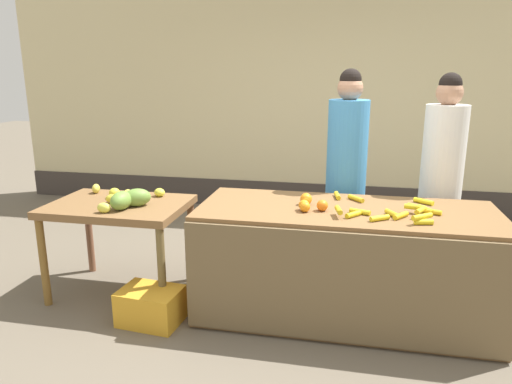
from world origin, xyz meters
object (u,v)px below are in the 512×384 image
at_px(produce_sack, 237,236).
at_px(vendor_woman_blue_shirt, 346,177).
at_px(vendor_woman_white_shirt, 441,182).
at_px(produce_crate, 151,306).

bearing_deg(produce_sack, vendor_woman_blue_shirt, -4.00).
bearing_deg(vendor_woman_white_shirt, produce_crate, -152.07).
bearing_deg(vendor_woman_white_shirt, vendor_woman_blue_shirt, -177.83).
bearing_deg(vendor_woman_blue_shirt, produce_crate, -140.89).
height_order(vendor_woman_blue_shirt, vendor_woman_white_shirt, vendor_woman_blue_shirt).
xyz_separation_m(vendor_woman_white_shirt, produce_crate, (-2.13, -1.13, -0.78)).
relative_size(vendor_woman_blue_shirt, produce_crate, 4.16).
bearing_deg(produce_sack, produce_crate, -107.16).
bearing_deg(produce_crate, vendor_woman_white_shirt, 27.93).
height_order(vendor_woman_white_shirt, produce_crate, vendor_woman_white_shirt).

